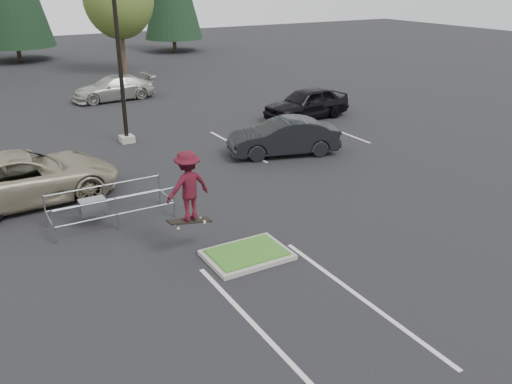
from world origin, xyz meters
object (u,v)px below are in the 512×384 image
skateboarder (188,186)px  car_far_silver (114,88)px  light_pole (118,38)px  car_r_black (307,103)px  car_r_charc (283,137)px  cart_corral (97,205)px  car_l_tan (24,178)px  decid_c (118,0)px

skateboarder → car_far_silver: skateboarder is taller
light_pole → car_r_black: light_pole is taller
car_r_charc → car_far_silver: (-3.07, 13.94, -0.05)m
cart_corral → car_l_tan: car_l_tan is taller
light_pole → car_l_tan: light_pole is taller
car_r_charc → skateboarder: bearing=-32.4°
car_l_tan → car_r_charc: bearing=-93.5°
car_r_black → car_far_silver: size_ratio=0.97×
car_far_silver → cart_corral: bearing=-20.8°
skateboarder → car_r_charc: (6.85, 6.00, -1.18)m
light_pole → car_l_tan: bearing=-135.0°
decid_c → light_pole: bearing=-107.1°
cart_corral → light_pole: bearing=66.9°
skateboarder → decid_c: bearing=-112.3°
skateboarder → car_r_charc: size_ratio=0.46×
skateboarder → car_r_charc: bearing=-147.1°
decid_c → car_r_black: decid_c is taller
car_r_charc → car_r_black: (4.35, 4.50, 0.05)m
skateboarder → car_far_silver: bearing=-109.0°
decid_c → car_far_silver: 10.56m
cart_corral → car_far_silver: (5.48, 16.94, 0.06)m
decid_c → car_l_tan: bearing=-114.7°
decid_c → cart_corral: 27.71m
car_l_tan → car_far_silver: size_ratio=1.26×
light_pole → car_r_black: bearing=-3.0°
light_pole → cart_corral: light_pole is taller
decid_c → skateboarder: decid_c is taller
cart_corral → car_far_silver: bearing=72.1°
cart_corral → car_l_tan: size_ratio=0.60×
light_pole → cart_corral: bearing=-113.1°
light_pole → skateboarder: 11.44m
car_l_tan → light_pole: bearing=-48.5°
car_r_black → car_far_silver: 12.01m
cart_corral → car_far_silver: 17.81m
car_r_charc → car_r_black: car_r_black is taller
car_r_black → car_l_tan: bearing=-77.7°
decid_c → cart_corral: decid_c is taller
skateboarder → car_r_black: size_ratio=0.44×
skateboarder → car_r_black: bearing=-145.2°
light_pole → decid_c: 18.67m
car_r_black → car_far_silver: (-7.43, 9.44, -0.10)m
car_l_tan → car_r_black: size_ratio=1.29×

